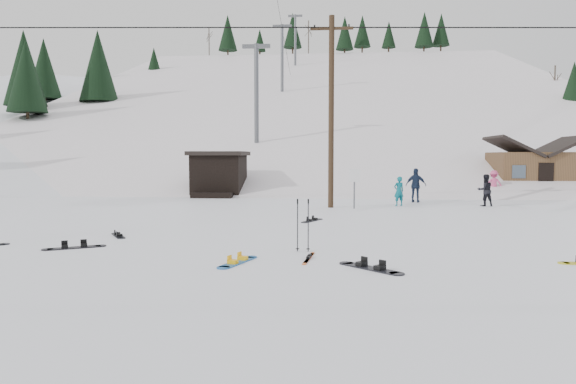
# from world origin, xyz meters

# --- Properties ---
(ground) EXTENTS (200.00, 200.00, 0.00)m
(ground) POSITION_xyz_m (0.00, 0.00, 0.00)
(ground) COLOR white
(ground) RESTS_ON ground
(ski_slope) EXTENTS (60.00, 85.24, 65.97)m
(ski_slope) POSITION_xyz_m (0.00, 55.00, -12.00)
(ski_slope) COLOR white
(ski_slope) RESTS_ON ground
(ridge_left) EXTENTS (47.54, 95.03, 58.38)m
(ridge_left) POSITION_xyz_m (-36.00, 48.00, -11.00)
(ridge_left) COLOR white
(ridge_left) RESTS_ON ground
(treeline_crest) EXTENTS (50.00, 6.00, 10.00)m
(treeline_crest) POSITION_xyz_m (0.00, 86.00, 0.00)
(treeline_crest) COLOR black
(treeline_crest) RESTS_ON ski_slope
(utility_pole) EXTENTS (2.00, 0.26, 9.00)m
(utility_pole) POSITION_xyz_m (2.00, 14.00, 4.68)
(utility_pole) COLOR #3A2819
(utility_pole) RESTS_ON ground
(trail_sign) EXTENTS (0.50, 0.09, 1.85)m
(trail_sign) POSITION_xyz_m (3.10, 13.58, 1.27)
(trail_sign) COLOR #595B60
(trail_sign) RESTS_ON ground
(lift_hut) EXTENTS (3.40, 4.10, 2.75)m
(lift_hut) POSITION_xyz_m (-5.00, 20.94, 1.36)
(lift_hut) COLOR black
(lift_hut) RESTS_ON ground
(lift_tower_near) EXTENTS (2.20, 0.36, 8.00)m
(lift_tower_near) POSITION_xyz_m (-4.00, 30.00, 7.86)
(lift_tower_near) COLOR #595B60
(lift_tower_near) RESTS_ON ski_slope
(lift_tower_mid) EXTENTS (2.20, 0.36, 8.00)m
(lift_tower_mid) POSITION_xyz_m (-4.00, 50.00, 14.36)
(lift_tower_mid) COLOR #595B60
(lift_tower_mid) RESTS_ON ski_slope
(lift_tower_far) EXTENTS (2.20, 0.36, 8.00)m
(lift_tower_far) POSITION_xyz_m (-4.00, 70.00, 20.86)
(lift_tower_far) COLOR #595B60
(lift_tower_far) RESTS_ON ski_slope
(cabin) EXTENTS (5.39, 4.40, 3.77)m
(cabin) POSITION_xyz_m (15.00, 24.00, 1.48)
(cabin) COLOR brown
(cabin) RESTS_ON ground
(hero_snowboard) EXTENTS (0.71, 1.51, 0.11)m
(hero_snowboard) POSITION_xyz_m (-0.03, 1.01, 0.03)
(hero_snowboard) COLOR #1A60AE
(hero_snowboard) RESTS_ON ground
(hero_skis) EXTENTS (0.24, 1.50, 0.08)m
(hero_skis) POSITION_xyz_m (1.57, 1.64, 0.02)
(hero_skis) COLOR #BA4A13
(hero_skis) RESTS_ON ground
(ski_poles) EXTENTS (0.37, 0.10, 1.36)m
(ski_poles) POSITION_xyz_m (1.37, 2.55, 0.69)
(ski_poles) COLOR black
(ski_poles) RESTS_ON ground
(board_scatter_a) EXTENTS (1.44, 0.96, 0.11)m
(board_scatter_a) POSITION_xyz_m (-4.72, 2.46, 0.03)
(board_scatter_a) COLOR black
(board_scatter_a) RESTS_ON ground
(board_scatter_b) EXTENTS (0.82, 1.13, 0.09)m
(board_scatter_b) POSITION_xyz_m (-4.43, 4.57, 0.02)
(board_scatter_b) COLOR black
(board_scatter_b) RESTS_ON ground
(board_scatter_d) EXTENTS (1.34, 1.27, 0.12)m
(board_scatter_d) POSITION_xyz_m (2.96, 0.63, 0.03)
(board_scatter_d) COLOR black
(board_scatter_d) RESTS_ON ground
(board_scatter_f) EXTENTS (0.78, 1.30, 0.10)m
(board_scatter_f) POSITION_xyz_m (1.34, 8.78, 0.03)
(board_scatter_f) COLOR black
(board_scatter_f) RESTS_ON ground
(skier_teal) EXTENTS (0.62, 0.52, 1.45)m
(skier_teal) POSITION_xyz_m (5.34, 15.13, 0.72)
(skier_teal) COLOR #0B6573
(skier_teal) RESTS_ON ground
(skier_dark) EXTENTS (0.85, 0.71, 1.57)m
(skier_dark) POSITION_xyz_m (9.53, 15.33, 0.78)
(skier_dark) COLOR black
(skier_dark) RESTS_ON ground
(skier_pink) EXTENTS (1.05, 0.62, 1.60)m
(skier_pink) POSITION_xyz_m (11.69, 21.20, 0.80)
(skier_pink) COLOR #D44B7F
(skier_pink) RESTS_ON ground
(skier_navy) EXTENTS (1.14, 0.70, 1.81)m
(skier_navy) POSITION_xyz_m (6.48, 17.13, 0.91)
(skier_navy) COLOR #19253F
(skier_navy) RESTS_ON ground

